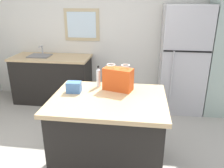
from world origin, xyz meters
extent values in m
cube|color=silver|center=(0.00, 2.29, 1.33)|extent=(5.16, 0.10, 2.67)
cube|color=#CCB78C|center=(-0.60, 2.23, 1.47)|extent=(0.68, 0.04, 0.60)
cube|color=white|center=(-0.60, 2.21, 1.47)|extent=(0.56, 0.02, 0.48)
cube|color=black|center=(0.23, 0.11, 0.44)|extent=(1.18, 0.89, 0.87)
cube|color=tan|center=(0.23, 0.11, 0.90)|extent=(1.26, 0.97, 0.05)
cube|color=#B7B7BC|center=(1.28, 1.88, 0.93)|extent=(0.76, 0.66, 1.86)
cube|color=black|center=(1.28, 1.55, 1.15)|extent=(0.74, 0.01, 0.02)
cylinder|color=#B7B7BC|center=(1.07, 1.52, 0.74)|extent=(0.02, 0.02, 0.84)
cube|color=#9EB2A8|center=(1.93, 1.88, 1.13)|extent=(0.50, 0.62, 2.26)
cube|color=black|center=(-1.15, 1.90, 0.43)|extent=(1.44, 0.62, 0.87)
cube|color=tan|center=(-1.15, 1.90, 0.89)|extent=(1.48, 0.66, 0.04)
cube|color=slate|center=(-1.37, 1.90, 0.86)|extent=(0.40, 0.32, 0.14)
cylinder|color=#B7B7BC|center=(-1.37, 2.04, 1.00)|extent=(0.03, 0.03, 0.18)
cylinder|color=#B7B7BC|center=(-1.37, 1.97, 1.08)|extent=(0.02, 0.14, 0.02)
cube|color=#DB511E|center=(0.31, 0.36, 1.05)|extent=(0.37, 0.25, 0.26)
torus|color=white|center=(0.22, 0.36, 1.22)|extent=(0.13, 0.13, 0.01)
torus|color=white|center=(0.39, 0.36, 1.22)|extent=(0.13, 0.13, 0.01)
cube|color=#4775B7|center=(-0.19, 0.22, 0.98)|extent=(0.17, 0.12, 0.12)
cylinder|color=white|center=(0.06, 0.43, 1.03)|extent=(0.05, 0.05, 0.21)
cone|color=white|center=(0.06, 0.43, 1.15)|extent=(0.05, 0.05, 0.03)
cylinder|color=black|center=(0.06, 0.43, 1.17)|extent=(0.02, 0.02, 0.02)
camera|label=1|loc=(0.57, -2.14, 1.93)|focal=36.50mm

